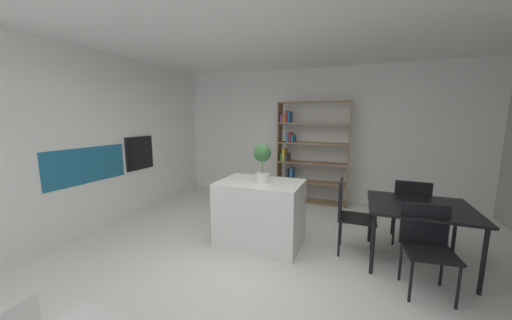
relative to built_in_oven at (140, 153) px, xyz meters
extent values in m
plane|color=silver|center=(2.70, -0.94, -1.12)|extent=(9.52, 9.52, 0.00)
cube|color=white|center=(2.70, -0.94, 1.70)|extent=(6.92, 6.08, 0.06)
cube|color=white|center=(2.70, 2.07, 0.27)|extent=(6.92, 0.06, 2.79)
cube|color=white|center=(-0.36, -0.94, 0.27)|extent=(0.68, 5.48, 2.79)
cube|color=#1E6084|center=(-0.02, -1.01, -0.07)|extent=(0.01, 1.28, 0.54)
cube|color=black|center=(0.00, 0.00, 0.00)|extent=(0.04, 0.61, 0.61)
cylinder|color=#B7BABC|center=(-0.03, 0.00, 0.25)|extent=(0.02, 0.49, 0.02)
cube|color=white|center=(2.55, -0.40, -0.68)|extent=(1.14, 0.78, 0.89)
cylinder|color=white|center=(2.58, -0.41, -0.17)|extent=(0.20, 0.20, 0.12)
cylinder|color=#476633|center=(2.58, -0.41, -0.01)|extent=(0.01, 0.01, 0.19)
sphere|color=#366938|center=(2.58, -0.41, 0.17)|extent=(0.24, 0.24, 0.24)
cube|color=#997551|center=(2.19, 1.76, -0.08)|extent=(0.02, 0.35, 2.09)
cube|color=#997551|center=(3.61, 1.76, -0.08)|extent=(0.02, 0.35, 2.09)
cube|color=#997551|center=(2.90, 1.76, 0.96)|extent=(1.45, 0.35, 0.02)
cube|color=#997551|center=(2.90, 1.76, -1.11)|extent=(1.45, 0.35, 0.02)
cube|color=#997551|center=(2.90, 1.76, -0.69)|extent=(1.40, 0.35, 0.02)
cube|color=#997551|center=(2.90, 1.76, -0.28)|extent=(1.40, 0.35, 0.02)
cube|color=#997551|center=(2.90, 1.76, 0.13)|extent=(1.40, 0.35, 0.02)
cube|color=#997551|center=(2.90, 1.76, 0.54)|extent=(1.40, 0.35, 0.02)
cube|color=gold|center=(2.35, 1.76, -0.99)|extent=(0.04, 0.29, 0.23)
cube|color=red|center=(2.43, 1.76, -1.01)|extent=(0.05, 0.29, 0.19)
cube|color=#338E4C|center=(2.51, 1.76, -0.98)|extent=(0.05, 0.29, 0.24)
cube|color=#2D6BAD|center=(2.56, 1.76, -1.02)|extent=(0.04, 0.29, 0.16)
cube|color=#38383D|center=(2.39, 1.76, -0.57)|extent=(0.06, 0.29, 0.22)
cube|color=#2D6BAD|center=(2.48, 1.76, -0.55)|extent=(0.05, 0.29, 0.26)
cube|color=#338E4C|center=(2.26, 1.76, -0.19)|extent=(0.03, 0.29, 0.17)
cube|color=gold|center=(2.31, 1.76, -0.14)|extent=(0.05, 0.29, 0.25)
cube|color=#38383D|center=(2.37, 1.76, -0.20)|extent=(0.05, 0.29, 0.15)
cube|color=#2D6BAD|center=(2.38, 1.76, 0.24)|extent=(0.05, 0.29, 0.19)
cube|color=red|center=(2.43, 1.76, 0.24)|extent=(0.03, 0.29, 0.20)
cube|color=#2D6BAD|center=(2.49, 1.76, 0.21)|extent=(0.04, 0.29, 0.15)
cube|color=#8E4793|center=(2.25, 1.76, 0.62)|extent=(0.04, 0.29, 0.14)
cube|color=orange|center=(2.30, 1.76, 0.63)|extent=(0.04, 0.29, 0.15)
cube|color=red|center=(2.35, 1.76, 0.67)|extent=(0.05, 0.29, 0.24)
cube|color=#2D6BAD|center=(2.41, 1.76, 0.66)|extent=(0.03, 0.29, 0.22)
cube|color=black|center=(4.50, -0.21, -0.40)|extent=(1.12, 0.98, 0.03)
cylinder|color=black|center=(4.00, -0.64, -0.77)|extent=(0.04, 0.04, 0.71)
cylinder|color=black|center=(5.01, -0.64, -0.77)|extent=(0.04, 0.04, 0.71)
cylinder|color=black|center=(4.00, 0.22, -0.77)|extent=(0.04, 0.04, 0.71)
cylinder|color=black|center=(5.01, 0.22, -0.77)|extent=(0.04, 0.04, 0.71)
cube|color=black|center=(4.50, 0.40, -0.66)|extent=(0.45, 0.45, 0.03)
cube|color=black|center=(4.49, 0.20, -0.42)|extent=(0.43, 0.05, 0.46)
cylinder|color=black|center=(4.70, 0.58, -0.90)|extent=(0.03, 0.03, 0.45)
cylinder|color=black|center=(4.33, 0.60, -0.90)|extent=(0.03, 0.03, 0.45)
cylinder|color=black|center=(4.68, 0.21, -0.90)|extent=(0.03, 0.03, 0.45)
cylinder|color=black|center=(4.31, 0.23, -0.90)|extent=(0.03, 0.03, 0.45)
cube|color=black|center=(4.50, -0.82, -0.68)|extent=(0.50, 0.47, 0.03)
cube|color=black|center=(4.48, -0.63, -0.45)|extent=(0.45, 0.09, 0.42)
cylinder|color=black|center=(4.33, -1.02, -0.91)|extent=(0.03, 0.03, 0.43)
cylinder|color=black|center=(4.72, -0.98, -0.91)|extent=(0.03, 0.03, 0.43)
cylinder|color=black|center=(4.29, -0.67, -0.91)|extent=(0.03, 0.03, 0.43)
cylinder|color=black|center=(4.68, -0.62, -0.91)|extent=(0.03, 0.03, 0.43)
cube|color=black|center=(3.82, -0.21, -0.64)|extent=(0.46, 0.41, 0.03)
cube|color=black|center=(3.61, -0.21, -0.40)|extent=(0.03, 0.41, 0.47)
cylinder|color=black|center=(4.02, -0.38, -0.89)|extent=(0.03, 0.03, 0.47)
cylinder|color=black|center=(4.02, -0.03, -0.89)|extent=(0.03, 0.03, 0.47)
cylinder|color=black|center=(3.62, -0.39, -0.89)|extent=(0.03, 0.03, 0.47)
cylinder|color=black|center=(3.62, -0.04, -0.89)|extent=(0.03, 0.03, 0.47)
camera|label=1|loc=(3.80, -3.72, 0.63)|focal=18.51mm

